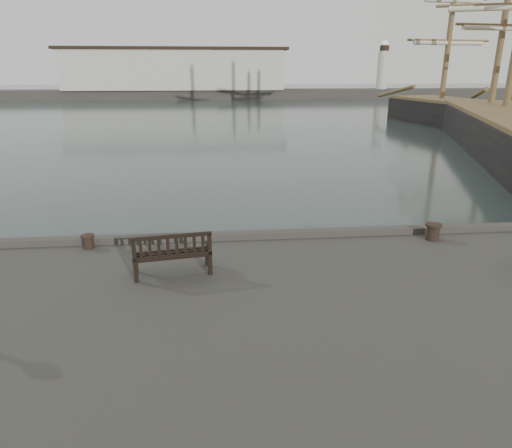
{
  "coord_description": "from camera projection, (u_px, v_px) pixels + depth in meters",
  "views": [
    {
      "loc": [
        -0.34,
        -12.23,
        6.1
      ],
      "look_at": [
        0.77,
        -0.5,
        2.1
      ],
      "focal_mm": 32.0,
      "sensor_mm": 36.0,
      "label": 1
    }
  ],
  "objects": [
    {
      "name": "tall_ship_far",
      "position": [
        488.0,
        123.0,
        47.0
      ],
      "size": [
        10.22,
        30.9,
        26.0
      ],
      "rotation": [
        0.0,
        0.0,
        0.12
      ],
      "color": "black",
      "rests_on": "ground"
    },
    {
      "name": "bollard_left",
      "position": [
        88.0,
        242.0,
        12.16
      ],
      "size": [
        0.46,
        0.46,
        0.37
      ],
      "primitive_type": "cylinder",
      "rotation": [
        0.0,
        0.0,
        -0.37
      ],
      "color": "black",
      "rests_on": "quay"
    },
    {
      "name": "bollard_right",
      "position": [
        433.0,
        232.0,
        12.74
      ],
      "size": [
        0.59,
        0.59,
        0.47
      ],
      "primitive_type": "cylinder",
      "rotation": [
        0.0,
        0.0,
        0.42
      ],
      "color": "black",
      "rests_on": "quay"
    },
    {
      "name": "breakwater",
      "position": [
        191.0,
        78.0,
        98.47
      ],
      "size": [
        140.0,
        9.5,
        12.2
      ],
      "color": "#383530",
      "rests_on": "ground"
    },
    {
      "name": "ground",
      "position": [
        229.0,
        286.0,
        13.52
      ],
      "size": [
        400.0,
        400.0,
        0.0
      ],
      "primitive_type": "plane",
      "color": "black",
      "rests_on": "ground"
    },
    {
      "name": "bench",
      "position": [
        173.0,
        261.0,
        10.56
      ],
      "size": [
        1.85,
        0.87,
        1.02
      ],
      "rotation": [
        0.0,
        0.0,
        0.15
      ],
      "color": "black",
      "rests_on": "quay"
    }
  ]
}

